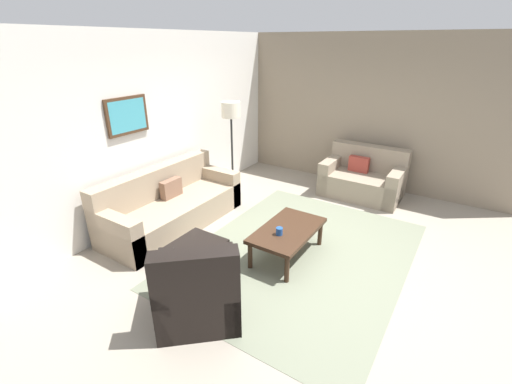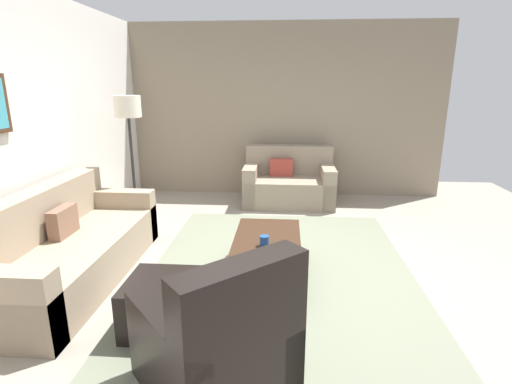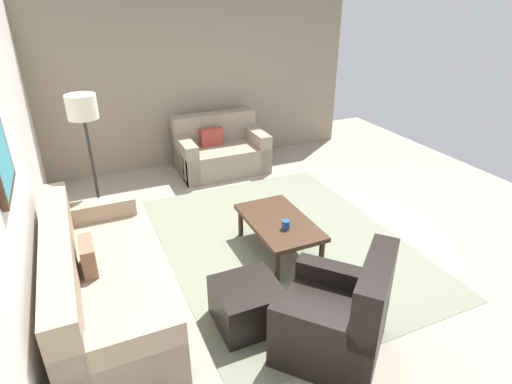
% 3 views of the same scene
% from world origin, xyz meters
% --- Properties ---
extents(ground_plane, '(8.00, 8.00, 0.00)m').
position_xyz_m(ground_plane, '(0.00, 0.00, 0.00)').
color(ground_plane, gray).
extents(rear_partition, '(6.00, 0.12, 2.80)m').
position_xyz_m(rear_partition, '(0.00, 2.60, 1.40)').
color(rear_partition, silver).
rests_on(rear_partition, ground_plane).
extents(stone_feature_panel, '(0.12, 5.20, 2.80)m').
position_xyz_m(stone_feature_panel, '(3.00, 0.00, 1.40)').
color(stone_feature_panel, gray).
rests_on(stone_feature_panel, ground_plane).
extents(area_rug, '(3.46, 2.64, 0.01)m').
position_xyz_m(area_rug, '(0.00, 0.00, 0.00)').
color(area_rug, slate).
rests_on(area_rug, ground_plane).
extents(couch_main, '(2.27, 0.91, 0.88)m').
position_xyz_m(couch_main, '(-0.32, 2.10, 0.30)').
color(couch_main, gray).
rests_on(couch_main, ground_plane).
extents(couch_loveseat, '(0.89, 1.39, 0.88)m').
position_xyz_m(couch_loveseat, '(2.45, -0.09, 0.30)').
color(couch_loveseat, gray).
rests_on(couch_loveseat, ground_plane).
extents(armchair_leather, '(1.13, 1.13, 0.95)m').
position_xyz_m(armchair_leather, '(-1.63, 0.34, 0.31)').
color(armchair_leather, black).
rests_on(armchair_leather, ground_plane).
extents(ottoman, '(0.56, 0.56, 0.40)m').
position_xyz_m(ottoman, '(-1.01, 0.90, 0.20)').
color(ottoman, black).
rests_on(ottoman, ground_plane).
extents(coffee_table, '(1.10, 0.64, 0.41)m').
position_xyz_m(coffee_table, '(-0.12, 0.13, 0.36)').
color(coffee_table, '#382316').
rests_on(coffee_table, ground_plane).
extents(cup, '(0.09, 0.09, 0.10)m').
position_xyz_m(cup, '(-0.32, 0.15, 0.46)').
color(cup, '#1E478C').
rests_on(cup, coffee_table).
extents(lamp_standing, '(0.32, 0.32, 1.71)m').
position_xyz_m(lamp_standing, '(1.08, 1.90, 1.41)').
color(lamp_standing, black).
rests_on(lamp_standing, ground_plane).
extents(framed_artwork, '(0.67, 0.04, 0.52)m').
position_xyz_m(framed_artwork, '(-0.52, 2.51, 1.68)').
color(framed_artwork, '#472D1C').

